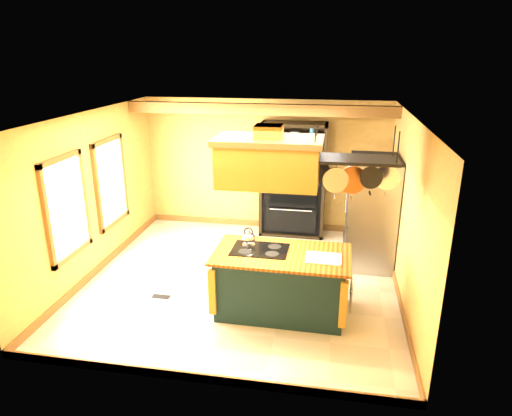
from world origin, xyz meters
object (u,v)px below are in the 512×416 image
(kitchen_island, at_px, (281,282))
(pot_rack, at_px, (354,167))
(range_hood, at_px, (268,160))
(refrigerator, at_px, (371,215))
(hutch, at_px, (293,192))

(kitchen_island, height_order, pot_rack, pot_rack)
(range_hood, relative_size, pot_rack, 1.19)
(range_hood, xyz_separation_m, refrigerator, (1.53, 1.83, -1.32))
(range_hood, relative_size, hutch, 0.61)
(range_hood, height_order, refrigerator, range_hood)
(pot_rack, xyz_separation_m, refrigerator, (0.42, 1.81, -1.27))
(hutch, bearing_deg, range_hood, -91.13)
(kitchen_island, distance_m, range_hood, 1.78)
(range_hood, xyz_separation_m, pot_rack, (1.10, 0.01, -0.05))
(range_hood, distance_m, hutch, 3.35)
(range_hood, relative_size, refrigerator, 0.74)
(kitchen_island, bearing_deg, range_hood, -178.89)
(kitchen_island, bearing_deg, refrigerator, 54.84)
(hutch, bearing_deg, pot_rack, -71.09)
(pot_rack, relative_size, refrigerator, 0.63)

